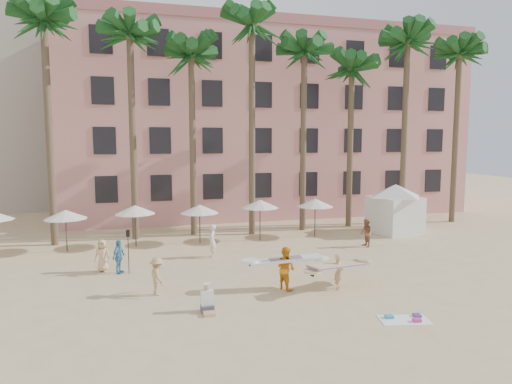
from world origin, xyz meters
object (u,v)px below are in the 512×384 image
object	(u,v)px
cabana	(395,204)
carrier_yellow	(339,269)
pink_hotel	(262,126)
carrier_white	(286,267)

from	to	relation	value
cabana	carrier_yellow	xyz separation A→B (m)	(-9.31, -10.45, -1.14)
carrier_yellow	pink_hotel	bearing A→B (deg)	82.24
carrier_yellow	carrier_white	distance (m)	2.38
carrier_yellow	carrier_white	bearing A→B (deg)	165.32
pink_hotel	carrier_yellow	world-z (taller)	pink_hotel
pink_hotel	cabana	bearing A→B (deg)	-66.30
pink_hotel	cabana	xyz separation A→B (m)	(6.02, -13.72, -5.93)
cabana	carrier_white	distance (m)	15.26
pink_hotel	carrier_yellow	size ratio (longest dim) A/B	10.50
carrier_yellow	carrier_white	xyz separation A→B (m)	(-2.30, 0.60, 0.10)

